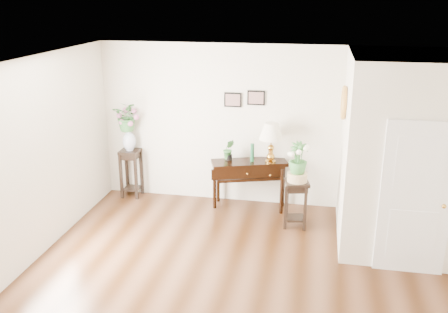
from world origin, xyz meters
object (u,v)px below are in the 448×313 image
(console_table, at_px, (249,184))
(plant_stand_a, at_px, (131,173))
(table_lamp, at_px, (271,143))
(plant_stand_b, at_px, (296,204))

(console_table, relative_size, plant_stand_a, 1.45)
(table_lamp, xyz_separation_m, plant_stand_a, (-2.56, 0.10, -0.76))
(plant_stand_a, bearing_deg, table_lamp, -2.32)
(console_table, distance_m, table_lamp, 0.86)
(plant_stand_b, bearing_deg, plant_stand_a, 167.24)
(table_lamp, xyz_separation_m, plant_stand_b, (0.49, -0.58, -0.82))
(console_table, bearing_deg, table_lamp, -18.51)
(table_lamp, relative_size, plant_stand_b, 0.91)
(table_lamp, bearing_deg, plant_stand_a, 177.68)
(plant_stand_a, height_order, plant_stand_b, plant_stand_a)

